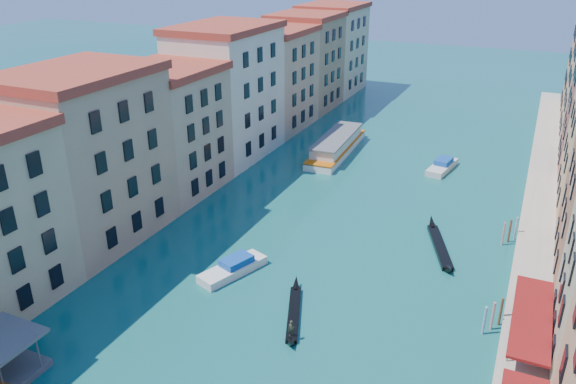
# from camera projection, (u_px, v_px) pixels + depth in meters

# --- Properties ---
(left_bank_palazzos) EXTENTS (12.80, 128.40, 21.00)m
(left_bank_palazzos) POSITION_uv_depth(u_px,v_px,m) (206.00, 106.00, 84.75)
(left_bank_palazzos) COLOR beige
(left_bank_palazzos) RESTS_ON ground
(quay) EXTENTS (4.00, 140.00, 1.00)m
(quay) POSITION_uv_depth(u_px,v_px,m) (538.00, 219.00, 70.51)
(quay) COLOR #A89D88
(quay) RESTS_ON ground
(vaporetto_far) EXTENTS (5.61, 20.50, 3.02)m
(vaporetto_far) POSITION_uv_depth(u_px,v_px,m) (337.00, 145.00, 93.97)
(vaporetto_far) COLOR white
(vaporetto_far) RESTS_ON ground
(gondola_fore) EXTENTS (4.73, 10.64, 2.21)m
(gondola_fore) POSITION_uv_depth(u_px,v_px,m) (294.00, 312.00, 52.73)
(gondola_fore) COLOR black
(gondola_fore) RESTS_ON ground
(gondola_far) EXTENTS (5.57, 12.58, 1.86)m
(gondola_far) POSITION_uv_depth(u_px,v_px,m) (439.00, 245.00, 64.62)
(gondola_far) COLOR black
(gondola_far) RESTS_ON ground
(motorboat_mid) EXTENTS (5.02, 8.26, 1.63)m
(motorboat_mid) POSITION_uv_depth(u_px,v_px,m) (234.00, 267.00, 59.57)
(motorboat_mid) COLOR silver
(motorboat_mid) RESTS_ON ground
(motorboat_far) EXTENTS (3.73, 8.28, 1.65)m
(motorboat_far) POSITION_uv_depth(u_px,v_px,m) (442.00, 166.00, 87.03)
(motorboat_far) COLOR silver
(motorboat_far) RESTS_ON ground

